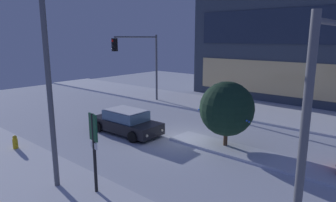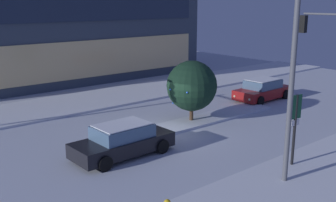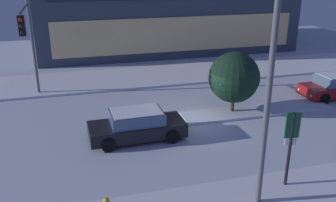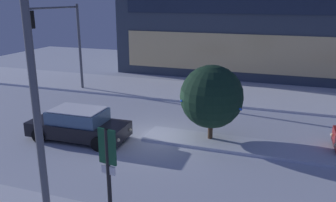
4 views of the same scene
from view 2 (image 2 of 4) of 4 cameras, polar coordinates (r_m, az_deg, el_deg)
The scene contains 9 objects.
ground at distance 21.62m, azimuth -0.34°, elevation -4.49°, with size 52.00×52.00×0.00m, color silver.
curb_strip_near at distance 16.32m, azimuth 19.82°, elevation -11.46°, with size 52.00×5.20×0.14m, color silver.
curb_strip_far at distance 28.59m, azimuth -11.46°, elevation -0.01°, with size 52.00×5.20×0.14m, color silver.
median_strip at distance 24.30m, azimuth 6.22°, elevation -2.30°, with size 9.00×1.80×0.14m, color silver.
car_near at distance 18.41m, azimuth -6.41°, elevation -5.59°, with size 4.81×2.18×1.49m.
car_far at distance 29.30m, azimuth 13.21°, elevation 1.53°, with size 4.65×2.15×1.49m.
street_lamp_arched at distance 15.52m, azimuth 14.39°, elevation 7.96°, with size 0.76×3.43×8.22m.
parking_info_sign at distance 17.41m, azimuth 17.51°, elevation -2.78°, with size 0.55×0.15×3.15m.
decorated_tree_median at distance 22.93m, azimuth 3.37°, elevation 2.15°, with size 2.93×2.88×3.60m.
Camera 2 is at (-13.00, -15.85, 6.86)m, focal length 43.17 mm.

